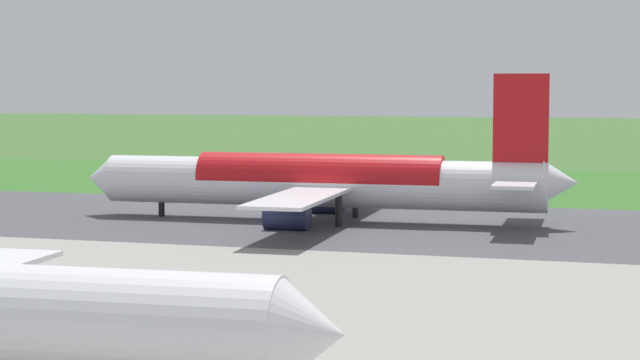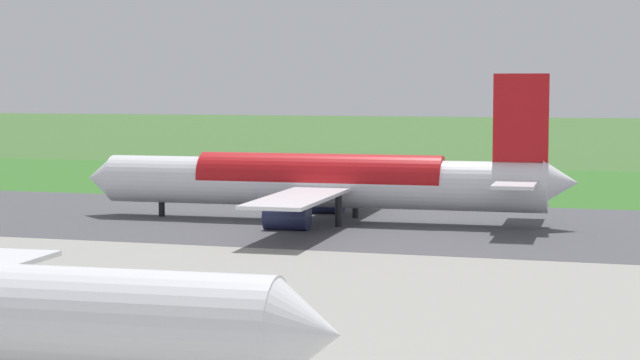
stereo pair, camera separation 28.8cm
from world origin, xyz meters
TOP-DOWN VIEW (x-y plane):
  - ground_plane at (0.00, 0.00)m, footprint 800.00×800.00m
  - runway_asphalt at (0.00, 0.00)m, footprint 600.00×40.68m
  - grass_verge_foreground at (0.00, -40.59)m, footprint 600.00×80.00m
  - airliner_main at (10.46, -0.01)m, footprint 54.08×44.19m
  - no_stopping_sign at (8.17, -45.38)m, footprint 0.60×0.10m
  - traffic_cone_orange at (15.02, -38.89)m, footprint 0.40×0.40m

SIDE VIEW (x-z plane):
  - ground_plane at x=0.00m, z-range 0.00..0.00m
  - grass_verge_foreground at x=0.00m, z-range 0.00..0.04m
  - runway_asphalt at x=0.00m, z-range 0.00..0.06m
  - traffic_cone_orange at x=15.02m, z-range 0.00..0.55m
  - no_stopping_sign at x=8.17m, z-range 0.24..2.71m
  - airliner_main at x=10.46m, z-range -3.59..12.29m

